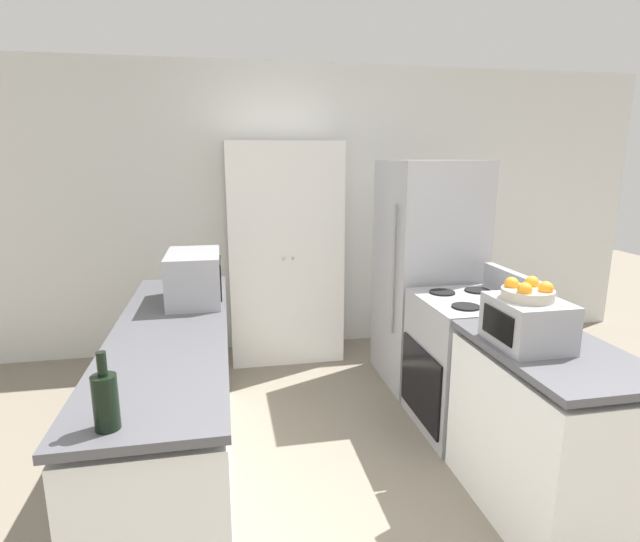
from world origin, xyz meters
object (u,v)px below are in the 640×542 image
pantry_cabinet (284,253)px  microwave (194,277)px  refrigerator (427,274)px  toaster_oven (527,322)px  wine_bottle (106,400)px  stove (468,362)px  fruit_bowl (528,292)px

pantry_cabinet → microwave: 1.39m
refrigerator → toaster_oven: size_ratio=4.80×
wine_bottle → toaster_oven: 1.87m
pantry_cabinet → microwave: (-0.71, -1.19, 0.09)m
stove → microwave: microwave is taller
refrigerator → microwave: (-1.76, -0.48, 0.17)m
toaster_oven → fruit_bowl: bearing=151.0°
pantry_cabinet → refrigerator: 1.26m
refrigerator → toaster_oven: bearing=-95.5°
fruit_bowl → refrigerator: bearing=84.1°
wine_bottle → toaster_oven: wine_bottle is taller
microwave → toaster_oven: 1.94m
wine_bottle → toaster_oven: bearing=13.1°
wine_bottle → fruit_bowl: fruit_bowl is taller
toaster_oven → fruit_bowl: (-0.01, 0.01, 0.15)m
pantry_cabinet → microwave: bearing=-121.0°
microwave → refrigerator: bearing=15.4°
stove → refrigerator: size_ratio=0.60×
refrigerator → wine_bottle: 2.81m
pantry_cabinet → wine_bottle: (-0.93, -2.70, 0.04)m
stove → toaster_oven: size_ratio=2.86×
microwave → pantry_cabinet: bearing=59.0°
stove → microwave: size_ratio=2.03×
stove → refrigerator: refrigerator is taller
stove → fruit_bowl: fruit_bowl is taller
pantry_cabinet → refrigerator: size_ratio=1.09×
wine_bottle → fruit_bowl: bearing=13.3°
wine_bottle → microwave: bearing=81.8°
pantry_cabinet → wine_bottle: size_ratio=6.99×
pantry_cabinet → fruit_bowl: bearing=-68.7°
stove → refrigerator: bearing=89.0°
refrigerator → pantry_cabinet: bearing=146.0°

